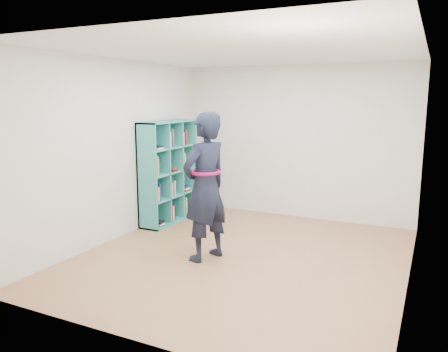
% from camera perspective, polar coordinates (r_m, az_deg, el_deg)
% --- Properties ---
extents(floor, '(4.50, 4.50, 0.00)m').
position_cam_1_polar(floor, '(5.81, 2.45, -10.47)').
color(floor, '#9A6A46').
rests_on(floor, ground).
extents(ceiling, '(4.50, 4.50, 0.00)m').
position_cam_1_polar(ceiling, '(5.47, 2.66, 15.94)').
color(ceiling, white).
rests_on(ceiling, wall_back).
extents(wall_left, '(0.02, 4.50, 2.60)m').
position_cam_1_polar(wall_left, '(6.54, -13.76, 3.30)').
color(wall_left, silver).
rests_on(wall_left, floor).
extents(wall_right, '(0.02, 4.50, 2.60)m').
position_cam_1_polar(wall_right, '(5.05, 23.84, 0.80)').
color(wall_right, silver).
rests_on(wall_right, floor).
extents(wall_back, '(4.00, 0.02, 2.60)m').
position_cam_1_polar(wall_back, '(7.60, 9.34, 4.35)').
color(wall_back, silver).
rests_on(wall_back, floor).
extents(wall_front, '(4.00, 0.02, 2.60)m').
position_cam_1_polar(wall_front, '(3.57, -11.98, -2.08)').
color(wall_front, silver).
rests_on(wall_front, floor).
extents(bookshelf, '(0.37, 1.26, 1.68)m').
position_cam_1_polar(bookshelf, '(7.34, -7.42, 0.53)').
color(bookshelf, teal).
rests_on(bookshelf, floor).
extents(person, '(0.64, 0.79, 1.89)m').
position_cam_1_polar(person, '(5.49, -2.46, -1.43)').
color(person, black).
rests_on(person, floor).
extents(smartphone, '(0.01, 0.11, 0.14)m').
position_cam_1_polar(smartphone, '(5.64, -2.95, 0.14)').
color(smartphone, silver).
rests_on(smartphone, person).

